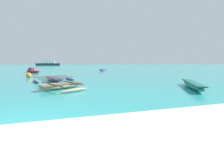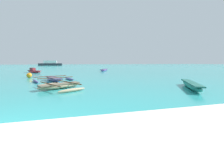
{
  "view_description": "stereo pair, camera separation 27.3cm",
  "coord_description": "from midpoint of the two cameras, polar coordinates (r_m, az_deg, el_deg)",
  "views": [
    {
      "loc": [
        1.76,
        -3.24,
        1.69
      ],
      "look_at": [
        6.43,
        13.61,
        0.25
      ],
      "focal_mm": 24.0,
      "sensor_mm": 36.0,
      "label": 1
    },
    {
      "loc": [
        2.02,
        -3.31,
        1.69
      ],
      "look_at": [
        6.43,
        13.61,
        0.25
      ],
      "focal_mm": 24.0,
      "sensor_mm": 36.0,
      "label": 2
    }
  ],
  "objects": [
    {
      "name": "moored_boat_2",
      "position": [
        29.22,
        -3.65,
        1.77
      ],
      "size": [
        2.3,
        3.51,
        0.35
      ],
      "rotation": [
        0.0,
        0.0,
        1.07
      ],
      "color": "#7D53A4",
      "rests_on": "ground_plane"
    },
    {
      "name": "distant_ferry",
      "position": [
        83.58,
        -23.22,
        3.86
      ],
      "size": [
        11.35,
        2.5,
        2.5
      ],
      "color": "#2D333D",
      "rests_on": "ground_plane"
    },
    {
      "name": "moored_boat_0",
      "position": [
        14.4,
        -21.8,
        -1.63
      ],
      "size": [
        3.77,
        3.52,
        0.4
      ],
      "rotation": [
        0.0,
        0.0,
        -1.18
      ],
      "color": "#6560A0",
      "rests_on": "ground_plane"
    },
    {
      "name": "moored_boat_3",
      "position": [
        27.25,
        -28.27,
        1.17
      ],
      "size": [
        2.89,
        3.43,
        0.79
      ],
      "rotation": [
        0.0,
        0.0,
        -0.9
      ],
      "color": "#E33644",
      "rests_on": "ground_plane"
    },
    {
      "name": "mooring_buoy_0",
      "position": [
        18.52,
        -29.52,
        -0.3
      ],
      "size": [
        0.54,
        0.54,
        0.54
      ],
      "color": "orange",
      "rests_on": "ground_plane"
    },
    {
      "name": "moored_boat_1",
      "position": [
        10.16,
        -19.39,
        -4.11
      ],
      "size": [
        3.13,
        3.67,
        0.38
      ],
      "rotation": [
        0.0,
        0.0,
        0.53
      ],
      "color": "tan",
      "rests_on": "ground_plane"
    },
    {
      "name": "moored_boat_4",
      "position": [
        11.03,
        27.68,
        -3.45
      ],
      "size": [
        2.48,
        3.87,
        0.4
      ],
      "rotation": [
        0.0,
        0.0,
        1.06
      ],
      "color": "teal",
      "rests_on": "ground_plane"
    }
  ]
}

